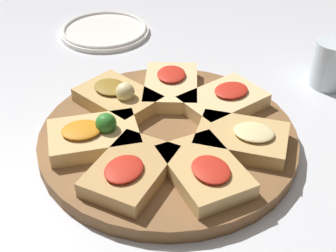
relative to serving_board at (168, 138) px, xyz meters
name	(u,v)px	position (x,y,z in m)	size (l,w,h in m)	color
ground_plane	(168,143)	(0.00, 0.00, -0.01)	(3.00, 3.00, 0.00)	silver
serving_board	(168,138)	(0.00, 0.00, 0.00)	(0.42, 0.42, 0.02)	brown
focaccia_slice_0	(94,135)	(-0.02, -0.12, 0.03)	(0.12, 0.15, 0.05)	#DBB775
focaccia_slice_1	(130,170)	(0.08, -0.09, 0.03)	(0.16, 0.17, 0.03)	tan
focaccia_slice_2	(205,171)	(0.12, 0.01, 0.03)	(0.14, 0.10, 0.03)	tan
focaccia_slice_3	(243,138)	(0.08, 0.09, 0.03)	(0.16, 0.17, 0.03)	tan
focaccia_slice_4	(224,101)	(-0.03, 0.12, 0.03)	(0.12, 0.16, 0.03)	#E5C689
focaccia_slice_5	(171,86)	(-0.11, 0.05, 0.03)	(0.17, 0.15, 0.03)	#E5C689
focaccia_slice_6	(118,97)	(-0.11, -0.05, 0.03)	(0.17, 0.14, 0.05)	tan
plate_left	(105,30)	(-0.44, 0.03, 0.00)	(0.21, 0.21, 0.02)	white
water_glass	(331,64)	(-0.05, 0.36, 0.03)	(0.07, 0.07, 0.09)	silver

